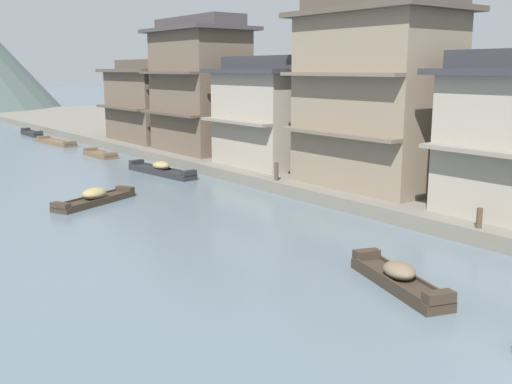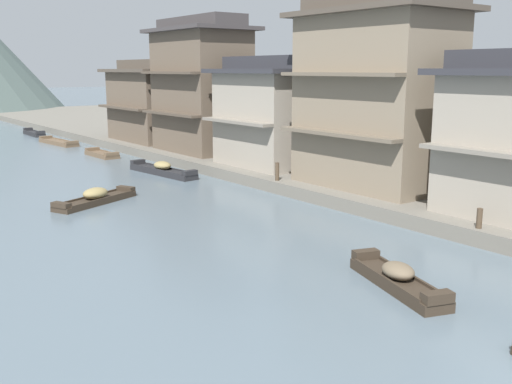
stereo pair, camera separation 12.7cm
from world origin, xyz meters
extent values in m
cube|color=#6B665B|center=(15.66, 30.00, 0.30)|extent=(18.00, 110.00, 0.59)
cube|color=#232326|center=(4.81, 27.00, 0.15)|extent=(1.60, 5.67, 0.30)
cube|color=#232326|center=(4.51, 29.63, 0.43)|extent=(0.90, 0.46, 0.27)
cube|color=#232326|center=(5.12, 24.37, 0.43)|extent=(0.90, 0.46, 0.27)
cube|color=#232326|center=(4.38, 26.95, 0.34)|extent=(0.66, 5.07, 0.08)
cube|color=#232326|center=(5.25, 27.05, 0.34)|extent=(0.66, 5.07, 0.08)
ellipsoid|color=olive|center=(4.81, 27.00, 0.54)|extent=(1.00, 1.30, 0.48)
cube|color=#232326|center=(5.03, 52.76, 0.15)|extent=(0.91, 4.00, 0.30)
cube|color=#232326|center=(5.02, 54.61, 0.43)|extent=(0.80, 0.37, 0.27)
cube|color=#232326|center=(5.04, 50.91, 0.43)|extent=(0.80, 0.37, 0.27)
cube|color=#232326|center=(4.63, 52.76, 0.34)|extent=(0.11, 3.50, 0.08)
cube|color=#232326|center=(5.43, 52.77, 0.34)|extent=(0.11, 3.50, 0.08)
cube|color=brown|center=(4.79, 36.05, 0.12)|extent=(1.20, 3.56, 0.25)
cube|color=brown|center=(4.74, 37.66, 0.36)|extent=(0.99, 0.39, 0.22)
cube|color=brown|center=(4.84, 34.43, 0.36)|extent=(0.99, 0.39, 0.22)
cube|color=brown|center=(4.28, 36.03, 0.29)|extent=(0.18, 3.03, 0.08)
cube|color=brown|center=(5.30, 36.06, 0.29)|extent=(0.18, 3.03, 0.08)
cube|color=#33281E|center=(1.47, 6.63, 0.15)|extent=(2.10, 4.07, 0.30)
cube|color=#33281E|center=(2.04, 8.38, 0.43)|extent=(0.88, 0.59, 0.27)
cube|color=#33281E|center=(0.89, 4.87, 0.43)|extent=(0.88, 0.59, 0.27)
cube|color=#33281E|center=(1.08, 6.75, 0.34)|extent=(1.17, 3.35, 0.08)
cube|color=#33281E|center=(1.85, 6.50, 0.34)|extent=(1.17, 3.35, 0.08)
ellipsoid|color=brown|center=(1.47, 6.63, 0.52)|extent=(1.11, 1.32, 0.44)
cube|color=#33281E|center=(-1.24, 21.93, 0.12)|extent=(4.41, 2.73, 0.23)
cube|color=#33281E|center=(0.62, 22.77, 0.34)|extent=(0.70, 0.98, 0.21)
cube|color=#33281E|center=(-3.10, 21.08, 0.34)|extent=(0.70, 0.98, 0.21)
cube|color=#33281E|center=(-1.43, 22.35, 0.27)|extent=(3.57, 1.68, 0.08)
cube|color=#33281E|center=(-1.05, 21.50, 0.27)|extent=(3.57, 1.68, 0.08)
ellipsoid|color=olive|center=(-1.24, 21.93, 0.48)|extent=(1.53, 1.35, 0.50)
cube|color=brown|center=(4.65, 44.85, 0.13)|extent=(1.65, 5.32, 0.25)
cube|color=brown|center=(4.42, 47.31, 0.37)|extent=(1.07, 0.46, 0.23)
cube|color=brown|center=(4.89, 42.40, 0.37)|extent=(1.07, 0.46, 0.23)
cube|color=brown|center=(4.12, 44.80, 0.29)|extent=(0.54, 4.72, 0.08)
cube|color=brown|center=(5.19, 44.90, 0.29)|extent=(0.54, 4.72, 0.08)
cube|color=#7F705B|center=(9.84, 15.35, 4.49)|extent=(4.19, 6.98, 7.80)
cube|color=brown|center=(7.39, 15.35, 3.19)|extent=(0.70, 6.98, 0.16)
cube|color=brown|center=(7.39, 15.35, 5.79)|extent=(0.70, 6.98, 0.16)
cube|color=#4C4238|center=(9.84, 15.35, 8.51)|extent=(5.09, 7.88, 0.24)
cube|color=#4C4238|center=(9.84, 15.35, 8.98)|extent=(2.52, 7.88, 0.70)
cube|color=gray|center=(10.30, 23.19, 3.19)|extent=(5.13, 5.87, 5.20)
cube|color=gray|center=(7.39, 23.19, 3.19)|extent=(0.70, 5.87, 0.16)
cube|color=#2D2D33|center=(10.30, 23.19, 5.91)|extent=(6.03, 6.77, 0.24)
cube|color=#2D2D33|center=(10.30, 23.19, 6.38)|extent=(3.08, 6.77, 0.70)
cube|color=brown|center=(9.76, 30.70, 4.49)|extent=(4.04, 6.65, 7.80)
cube|color=#4D4135|center=(7.39, 30.70, 3.19)|extent=(0.70, 6.65, 0.16)
cube|color=#4D4135|center=(7.39, 30.70, 5.79)|extent=(0.70, 6.65, 0.16)
cube|color=#3D3838|center=(9.76, 30.70, 8.51)|extent=(4.94, 7.55, 0.24)
cube|color=#3D3838|center=(9.76, 30.70, 8.98)|extent=(2.42, 7.55, 0.70)
cube|color=brown|center=(10.72, 38.30, 3.19)|extent=(5.96, 7.19, 5.20)
cube|color=#4D4135|center=(7.39, 38.30, 3.19)|extent=(0.70, 7.19, 0.16)
cube|color=#4C4238|center=(10.72, 38.30, 5.91)|extent=(6.86, 8.09, 0.24)
cube|color=#4C4238|center=(10.72, 38.30, 6.38)|extent=(3.58, 8.09, 0.70)
cylinder|color=#473828|center=(7.01, 7.77, 0.95)|extent=(0.20, 0.20, 0.71)
cylinder|color=#473828|center=(7.01, 19.04, 1.04)|extent=(0.20, 0.20, 0.90)
camera|label=1|loc=(-11.15, -3.62, 6.00)|focal=41.75mm
camera|label=2|loc=(-11.05, -3.69, 6.00)|focal=41.75mm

